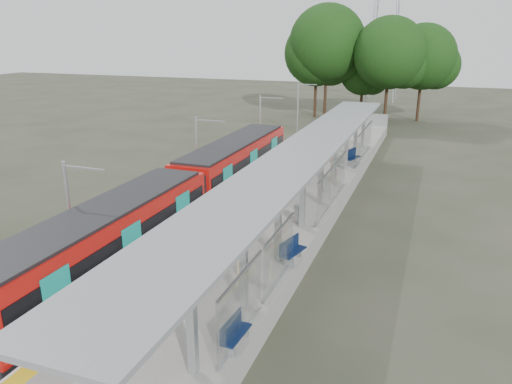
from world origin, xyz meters
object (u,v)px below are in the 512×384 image
at_px(bench_mid, 291,250).
at_px(litter_bin, 298,214).
at_px(info_pillar_far, 333,170).
at_px(bench_near, 234,332).
at_px(train, 185,195).
at_px(info_pillar_near, 241,259).
at_px(bench_far, 352,156).

xyz_separation_m(bench_mid, litter_bin, (-0.98, 4.64, -0.10)).
height_order(bench_mid, info_pillar_far, info_pillar_far).
height_order(bench_near, info_pillar_far, info_pillar_far).
height_order(train, info_pillar_near, train).
bearing_deg(litter_bin, train, -172.22).
bearing_deg(litter_bin, info_pillar_far, 88.80).
distance_m(train, bench_near, 12.49).
xyz_separation_m(bench_mid, info_pillar_near, (-1.58, -1.87, 0.15)).
bearing_deg(bench_mid, litter_bin, 116.26).
height_order(bench_far, info_pillar_near, info_pillar_near).
xyz_separation_m(info_pillar_near, info_pillar_far, (0.77, 14.54, 0.06)).
bearing_deg(bench_far, bench_mid, -71.16).
distance_m(train, litter_bin, 6.21).
xyz_separation_m(bench_near, litter_bin, (-0.99, 11.08, -0.06)).
relative_size(bench_far, info_pillar_near, 1.08).
height_order(bench_mid, bench_far, bench_far).
relative_size(train, bench_far, 15.62).
distance_m(bench_far, litter_bin, 12.90).
xyz_separation_m(bench_mid, bench_far, (-0.42, 17.52, 0.05)).
relative_size(train, bench_near, 19.00).
height_order(bench_far, litter_bin, bench_far).
distance_m(bench_mid, info_pillar_near, 2.45).
bearing_deg(train, bench_near, -55.23).
bearing_deg(bench_far, info_pillar_near, -75.96).
height_order(train, bench_far, train).
relative_size(train, info_pillar_far, 15.53).
distance_m(bench_near, litter_bin, 11.13).
xyz_separation_m(bench_far, litter_bin, (-0.56, -12.89, -0.15)).
bearing_deg(bench_near, bench_far, 94.74).
xyz_separation_m(bench_far, info_pillar_far, (-0.39, -4.85, 0.16)).
bearing_deg(info_pillar_near, bench_near, -60.17).
relative_size(bench_near, info_pillar_far, 0.82).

